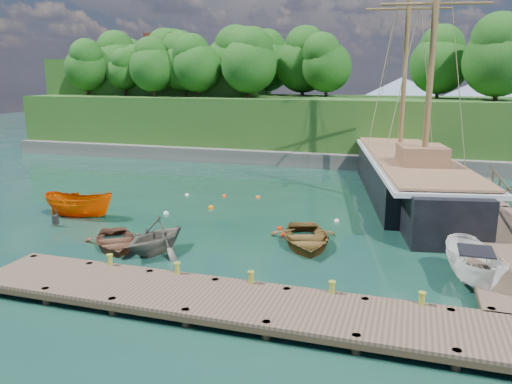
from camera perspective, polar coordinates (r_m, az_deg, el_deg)
ground at (r=24.05m, az=-1.34°, el=-6.47°), size 160.00×160.00×0.00m
dock_near at (r=17.59m, az=-2.02°, el=-12.54°), size 20.00×3.20×1.10m
dock_east at (r=29.73m, az=24.93°, el=-3.01°), size 3.20×24.00×1.10m
bollard_0 at (r=21.45m, az=-16.21°, el=-9.48°), size 0.26×0.26×0.45m
bollard_1 at (r=20.03m, az=-8.90°, el=-10.76°), size 0.26×0.26×0.45m
bollard_2 at (r=18.98m, az=-0.57°, el=-11.99°), size 0.26×0.26×0.45m
bollard_3 at (r=18.36m, az=8.61°, el=-13.05°), size 0.26×0.26×0.45m
bollard_4 at (r=18.22m, az=18.24°, el=-13.81°), size 0.26×0.26×0.45m
rowboat_0 at (r=25.22m, az=-15.75°, el=-6.03°), size 4.64×4.87×0.82m
rowboat_1 at (r=24.00m, az=-11.34°, el=-6.77°), size 3.86×4.19×1.85m
rowboat_2 at (r=24.64m, az=5.69°, el=-6.05°), size 4.59×5.47×0.97m
motorboat_orange at (r=31.11m, az=-19.43°, el=-2.68°), size 4.45×1.95×1.67m
cabin_boat_white at (r=21.80m, az=23.52°, el=-9.71°), size 2.55×4.87×1.79m
schooner at (r=35.65m, az=17.05°, el=1.43°), size 9.44×29.07×21.77m
mooring_buoy_0 at (r=30.36m, az=-10.23°, el=-2.50°), size 0.36×0.36×0.36m
mooring_buoy_1 at (r=31.32m, az=-5.17°, el=-1.87°), size 0.36×0.36×0.36m
mooring_buoy_2 at (r=27.01m, az=2.74°, el=-4.27°), size 0.31×0.31×0.31m
mooring_buoy_3 at (r=28.72m, az=9.21°, el=-3.37°), size 0.32×0.32×0.32m
mooring_buoy_4 at (r=34.25m, az=-3.61°, el=-0.54°), size 0.31×0.31×0.31m
mooring_buoy_5 at (r=33.90m, az=0.22°, el=-0.66°), size 0.31×0.31×0.31m
mooring_buoy_6 at (r=34.86m, az=-7.90°, el=-0.40°), size 0.29×0.29×0.29m
mooring_buoy_7 at (r=25.95m, az=3.23°, el=-5.00°), size 0.36×0.36×0.36m
headland at (r=56.60m, az=-3.50°, el=10.50°), size 51.00×19.31×12.90m
distant_ridge at (r=91.57m, az=15.85°, el=10.26°), size 117.00×40.00×10.00m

